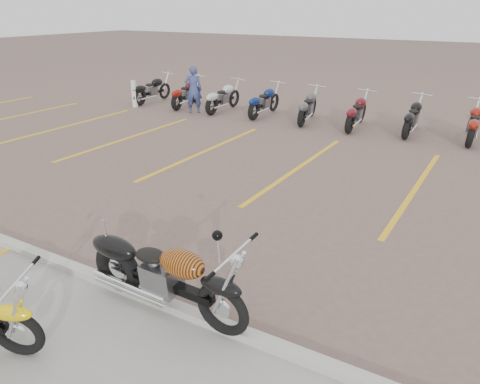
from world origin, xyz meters
name	(u,v)px	position (x,y,z in m)	size (l,w,h in m)	color
ground	(203,233)	(0.00, 0.00, 0.00)	(100.00, 100.00, 0.00)	#705A50
curb	(119,286)	(0.00, -2.00, 0.06)	(60.00, 0.18, 0.12)	#ADAAA3
parking_stripes	(298,168)	(0.00, 4.00, 0.00)	(38.00, 5.50, 0.01)	gold
flame_cruiser	(163,276)	(0.83, -2.02, 0.49)	(2.42, 0.37, 0.99)	black
person_a	(193,90)	(-5.77, 7.74, 0.83)	(0.60, 0.40, 1.66)	navy
bollard	(134,94)	(-8.29, 7.40, 0.50)	(0.15, 0.15, 1.00)	silver
bg_bike_row	(357,110)	(-0.08, 8.56, 0.55)	(17.33, 2.05, 1.10)	black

